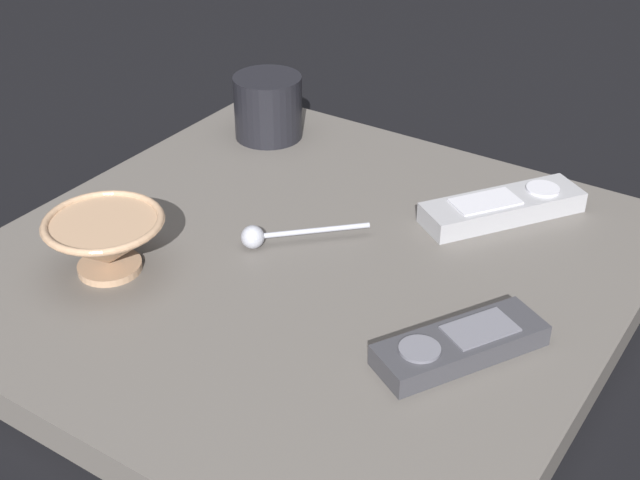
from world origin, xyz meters
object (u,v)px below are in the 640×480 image
Objects in this scene: teaspoon at (265,236)px; tv_remote_far at (503,207)px; tv_remote_near at (460,345)px; coffee_mug at (268,107)px; cereal_bowl at (106,241)px.

tv_remote_far is (-0.19, -0.20, -0.00)m from teaspoon.
teaspoon is 0.57× the size of tv_remote_far.
tv_remote_far is (0.07, -0.25, 0.00)m from tv_remote_near.
coffee_mug is 0.54× the size of tv_remote_near.
coffee_mug is 0.35m from tv_remote_far.
coffee_mug is at bearing -4.28° from tv_remote_far.
teaspoon is 0.26m from tv_remote_near.
tv_remote_far is at bearing -132.22° from cereal_bowl.
coffee_mug is 0.28m from teaspoon.
cereal_bowl reaches higher than teaspoon.
tv_remote_near is at bearing 105.01° from tv_remote_far.
cereal_bowl is at bearing 11.74° from tv_remote_near.
cereal_bowl reaches higher than tv_remote_far.
cereal_bowl is at bearing 98.70° from coffee_mug.
coffee_mug is at bearing -33.58° from tv_remote_near.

